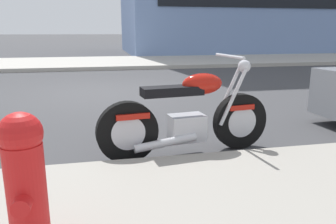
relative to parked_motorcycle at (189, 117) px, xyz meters
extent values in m
plane|color=#3D3D3F|center=(-0.78, 4.20, -0.44)|extent=(260.00, 260.00, 0.00)
cube|color=silver|center=(-0.78, 0.34, -0.44)|extent=(0.12, 2.20, 0.01)
cylinder|color=black|center=(0.66, 0.08, -0.10)|extent=(0.68, 0.19, 0.67)
cylinder|color=silver|center=(0.66, 0.08, -0.10)|extent=(0.38, 0.16, 0.37)
cylinder|color=black|center=(-0.70, -0.08, -0.10)|extent=(0.68, 0.19, 0.67)
cylinder|color=silver|center=(-0.70, -0.08, -0.10)|extent=(0.38, 0.16, 0.37)
cube|color=silver|center=(-0.02, 0.00, -0.12)|extent=(0.43, 0.31, 0.30)
cube|color=black|center=(-0.20, -0.02, 0.32)|extent=(0.70, 0.30, 0.10)
ellipsoid|color=#B7190F|center=(0.16, 0.02, 0.38)|extent=(0.50, 0.29, 0.24)
cube|color=#B7190F|center=(-0.65, -0.07, 0.08)|extent=(0.38, 0.22, 0.06)
cube|color=#B7190F|center=(0.64, 0.08, 0.08)|extent=(0.34, 0.20, 0.06)
cylinder|color=silver|center=(0.51, 0.13, 0.21)|extent=(0.34, 0.08, 0.65)
cylinder|color=silver|center=(0.53, 0.00, 0.21)|extent=(0.34, 0.08, 0.65)
cylinder|color=silver|center=(0.49, 0.06, 0.68)|extent=(0.11, 0.62, 0.04)
sphere|color=silver|center=(0.68, 0.08, 0.56)|extent=(0.15, 0.15, 0.15)
cylinder|color=silver|center=(-0.30, -0.17, -0.22)|extent=(0.71, 0.17, 0.16)
cylinder|color=red|center=(-1.41, -1.68, 0.03)|extent=(0.22, 0.22, 0.66)
sphere|color=red|center=(-1.41, -1.68, 0.42)|extent=(0.24, 0.24, 0.24)
cylinder|color=red|center=(-1.41, -1.54, 0.06)|extent=(0.10, 0.08, 0.10)
cylinder|color=red|center=(-1.41, -1.82, 0.06)|extent=(0.10, 0.08, 0.10)
camera|label=1|loc=(-0.99, -3.52, 0.96)|focal=35.58mm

